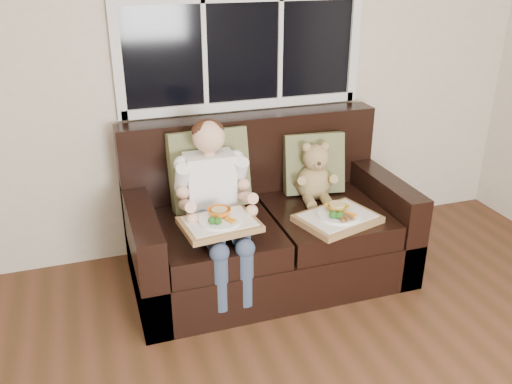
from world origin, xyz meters
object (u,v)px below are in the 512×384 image
object	(u,v)px
teddy_bear	(315,176)
child	(215,192)
tray_right	(338,217)
loveseat	(266,228)
tray_left	(220,222)

from	to	relation	value
teddy_bear	child	bearing A→B (deg)	-156.90
tray_right	loveseat	bearing A→B (deg)	121.23
tray_left	tray_right	bearing A→B (deg)	-4.60
teddy_bear	tray_right	bearing A→B (deg)	-81.03
child	tray_left	bearing A→B (deg)	-97.78
loveseat	child	bearing A→B (deg)	-160.87
loveseat	tray_right	world-z (taller)	loveseat
tray_left	tray_right	xyz separation A→B (m)	(0.72, 0.02, -0.09)
child	teddy_bear	world-z (taller)	child
teddy_bear	tray_right	xyz separation A→B (m)	(-0.01, -0.35, -0.13)
loveseat	tray_left	distance (m)	0.57
loveseat	tray_right	distance (m)	0.49
child	tray_right	xyz separation A→B (m)	(0.70, -0.19, -0.18)
child	tray_right	world-z (taller)	child
child	tray_left	world-z (taller)	child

